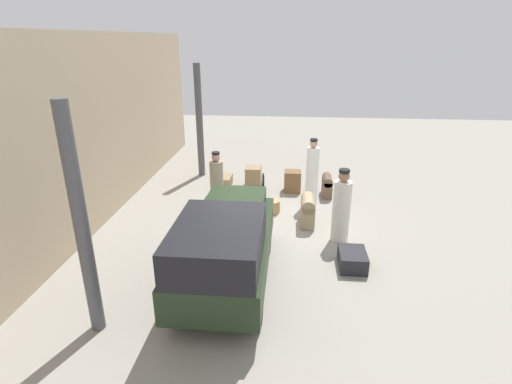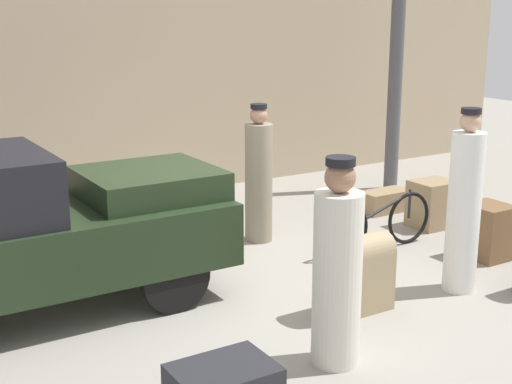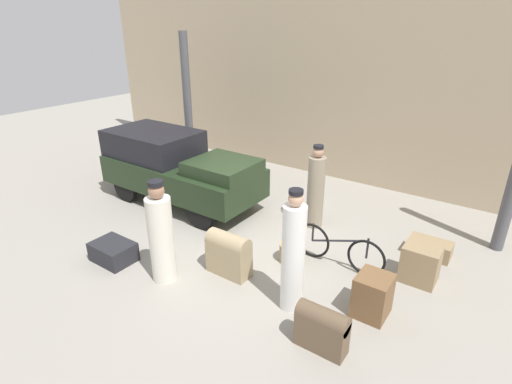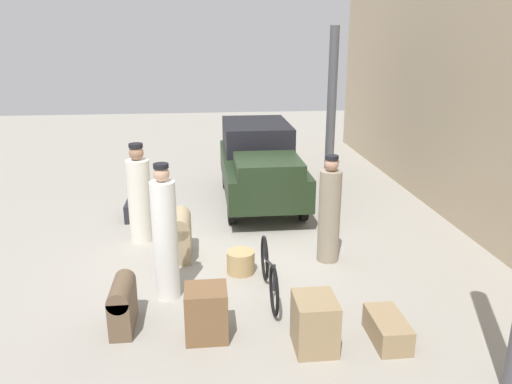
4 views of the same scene
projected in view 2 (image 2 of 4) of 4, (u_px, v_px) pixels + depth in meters
The scene contains 13 objects.
ground_plane at pixel (250, 287), 7.41m from camera, with size 30.00×30.00×0.00m, color gray.
station_building_facade at pixel (103, 49), 10.21m from camera, with size 16.00×0.15×4.50m.
canopy_pillar_right at pixel (395, 75), 11.01m from camera, with size 0.22×0.22×3.63m.
truck at pixel (11, 228), 6.50m from camera, with size 3.72×1.54×1.57m.
bicycle at pixel (378, 223), 8.46m from camera, with size 1.63×0.04×0.69m.
wicker_basket at pixel (348, 255), 7.86m from camera, with size 0.42×0.42×0.34m.
conductor_in_dark_uniform at pixel (337, 272), 5.65m from camera, with size 0.40×0.40×1.71m.
porter_lifting_near_truck at pixel (259, 179), 8.72m from camera, with size 0.34×0.34×1.71m.
porter_standing_middle at pixel (464, 208), 7.13m from camera, with size 0.33×0.33×1.88m.
trunk_umber_medium at pixel (385, 201), 10.14m from camera, with size 0.72×0.38×0.30m.
trunk_large_brown at pixel (433, 204), 9.40m from camera, with size 0.55×0.47×0.62m.
trunk_barrel_dark at pixel (355, 272), 6.72m from camera, with size 0.74×0.33×0.75m.
suitcase_small_leather at pixel (488, 231), 8.22m from camera, with size 0.46×0.49×0.63m.
Camera 2 is at (-3.58, -5.93, 2.81)m, focal length 50.00 mm.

